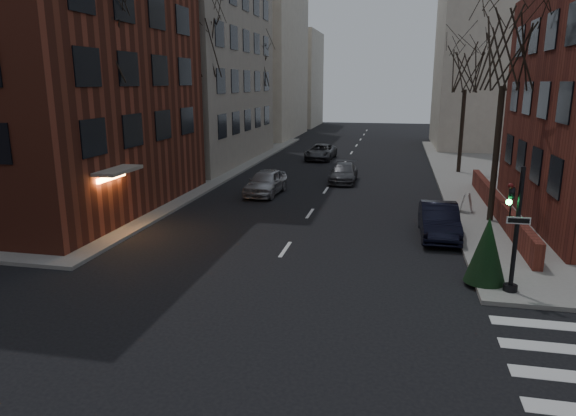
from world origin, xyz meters
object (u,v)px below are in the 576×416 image
(traffic_signal, at_px, (514,238))
(evergreen_shrub, at_px, (487,250))
(parked_sedan, at_px, (439,221))
(car_lane_silver, at_px, (266,182))
(tree_right_a, at_px, (506,50))
(streetlamp_near, at_px, (188,123))
(tree_left_b, at_px, (200,46))
(streetlamp_far, at_px, (269,107))
(car_lane_far, at_px, (321,152))
(tree_left_c, at_px, (257,66))
(sandwich_board, at_px, (466,203))
(tree_left_a, at_px, (99,39))
(car_lane_gray, at_px, (344,173))
(tree_right_b, at_px, (467,68))

(traffic_signal, distance_m, evergreen_shrub, 1.11)
(parked_sedan, xyz_separation_m, car_lane_silver, (-9.58, 6.94, 0.02))
(tree_right_a, bearing_deg, streetlamp_near, 166.76)
(car_lane_silver, bearing_deg, tree_left_b, 147.29)
(tree_right_a, distance_m, streetlamp_far, 29.65)
(streetlamp_far, height_order, car_lane_far, streetlamp_far)
(tree_left_c, bearing_deg, streetlamp_far, 73.30)
(tree_left_b, height_order, streetlamp_far, tree_left_b)
(tree_left_b, height_order, tree_right_a, tree_left_b)
(parked_sedan, relative_size, car_lane_silver, 1.01)
(car_lane_silver, relative_size, evergreen_shrub, 2.00)
(streetlamp_near, distance_m, sandwich_board, 16.66)
(traffic_signal, height_order, tree_left_a, tree_left_a)
(tree_left_b, height_order, tree_left_c, tree_left_b)
(tree_right_a, height_order, car_lane_silver, tree_right_a)
(tree_left_c, xyz_separation_m, streetlamp_far, (0.60, 2.00, -3.79))
(tree_left_a, distance_m, tree_left_c, 26.00)
(tree_left_b, relative_size, tree_right_a, 1.11)
(car_lane_gray, bearing_deg, tree_right_a, -49.32)
(tree_left_c, xyz_separation_m, tree_right_a, (17.60, -22.00, 0.00))
(tree_left_a, bearing_deg, parked_sedan, 4.24)
(tree_right_a, xyz_separation_m, car_lane_silver, (-12.18, 4.05, -7.27))
(tree_left_a, height_order, parked_sedan, tree_left_a)
(car_lane_silver, relative_size, car_lane_gray, 1.03)
(car_lane_gray, xyz_separation_m, car_lane_far, (-3.06, 10.02, 0.04))
(sandwich_board, bearing_deg, car_lane_gray, 147.73)
(tree_right_a, xyz_separation_m, car_lane_gray, (-8.00, 9.02, -7.40))
(traffic_signal, bearing_deg, streetlamp_near, 141.13)
(tree_left_a, bearing_deg, sandwich_board, 18.08)
(tree_right_a, xyz_separation_m, evergreen_shrub, (-1.50, -8.37, -6.77))
(tree_right_b, bearing_deg, tree_left_b, -161.18)
(tree_left_a, distance_m, car_lane_far, 25.18)
(streetlamp_far, xyz_separation_m, car_lane_gray, (9.00, -14.98, -3.61))
(tree_left_a, distance_m, evergreen_shrub, 18.17)
(car_lane_gray, bearing_deg, parked_sedan, -66.51)
(traffic_signal, xyz_separation_m, tree_right_a, (0.86, 9.01, 6.12))
(car_lane_gray, bearing_deg, tree_left_b, -174.87)
(tree_left_c, bearing_deg, car_lane_gray, -53.52)
(car_lane_silver, xyz_separation_m, sandwich_board, (11.25, -2.61, -0.12))
(streetlamp_far, bearing_deg, tree_left_c, -106.70)
(tree_left_b, height_order, tree_right_b, tree_left_b)
(car_lane_far, bearing_deg, car_lane_gray, -70.13)
(parked_sedan, height_order, car_lane_silver, car_lane_silver)
(streetlamp_far, distance_m, parked_sedan, 30.70)
(traffic_signal, bearing_deg, car_lane_silver, 130.92)
(tree_left_c, height_order, evergreen_shrub, tree_left_c)
(tree_right_a, xyz_separation_m, streetlamp_near, (-17.00, 4.00, -3.79))
(sandwich_board, xyz_separation_m, evergreen_shrub, (-0.56, -9.81, 0.63))
(tree_left_b, relative_size, tree_left_c, 1.11)
(tree_right_a, height_order, tree_right_b, tree_right_a)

